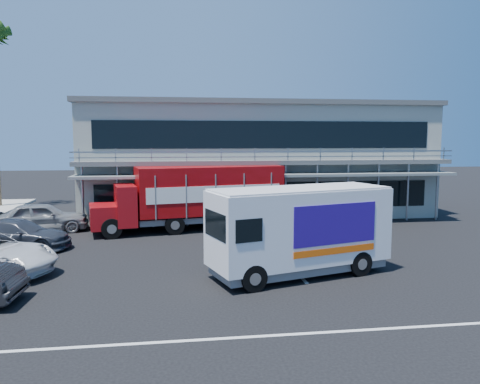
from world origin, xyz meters
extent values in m
plane|color=black|center=(0.00, 0.00, 0.00)|extent=(120.00, 120.00, 0.00)
cube|color=#999F92|center=(3.00, 15.00, 3.50)|extent=(22.00, 10.00, 7.00)
cube|color=#515454|center=(3.00, 15.00, 7.15)|extent=(22.40, 10.40, 0.30)
cube|color=#515454|center=(3.00, 9.40, 3.60)|extent=(22.00, 1.20, 0.25)
cube|color=gray|center=(3.00, 8.85, 4.10)|extent=(22.00, 0.08, 0.90)
cube|color=slate|center=(3.00, 9.10, 2.90)|extent=(22.00, 1.80, 0.15)
cube|color=black|center=(3.00, 9.98, 1.60)|extent=(20.00, 0.06, 1.60)
cube|color=black|center=(3.00, 9.98, 5.20)|extent=(20.00, 0.06, 1.60)
cube|color=#9C0C11|center=(-6.10, 7.43, 0.99)|extent=(1.79, 2.45, 1.19)
cube|color=#9C0C11|center=(-5.03, 7.63, 1.54)|extent=(1.44, 2.62, 2.08)
cube|color=black|center=(-5.03, 7.63, 2.13)|extent=(0.45, 2.08, 0.69)
cube|color=#9E090E|center=(-0.56, 8.50, 2.18)|extent=(8.25, 3.94, 2.58)
cube|color=slate|center=(-0.56, 8.50, 0.64)|extent=(8.18, 3.57, 0.30)
cube|color=white|center=(-0.32, 7.27, 2.08)|extent=(7.17, 1.42, 0.84)
cube|color=white|center=(-0.80, 9.73, 2.08)|extent=(7.17, 1.42, 0.84)
cylinder|color=black|center=(-5.60, 6.41, 0.52)|extent=(1.07, 0.47, 1.03)
cylinder|color=black|center=(-6.02, 8.55, 0.52)|extent=(1.07, 0.47, 1.03)
cylinder|color=black|center=(-2.49, 7.02, 0.52)|extent=(1.07, 0.47, 1.03)
cylinder|color=black|center=(-2.91, 9.16, 0.52)|extent=(1.07, 0.47, 1.03)
cylinder|color=black|center=(2.18, 7.92, 0.52)|extent=(1.07, 0.47, 1.03)
cylinder|color=black|center=(1.76, 10.06, 0.52)|extent=(1.07, 0.47, 1.03)
cube|color=white|center=(2.00, -0.91, 1.83)|extent=(6.96, 4.04, 2.63)
cube|color=slate|center=(2.00, -0.91, 0.38)|extent=(6.64, 3.75, 0.33)
cube|color=black|center=(-1.14, -1.84, 2.12)|extent=(0.58, 1.79, 0.89)
cube|color=white|center=(2.00, -0.91, 3.18)|extent=(6.82, 3.96, 0.08)
cube|color=#280E7E|center=(3.05, -1.79, 2.02)|extent=(3.26, 0.99, 1.41)
cube|color=#280E7E|center=(2.40, 0.40, 2.02)|extent=(3.26, 0.99, 1.41)
cube|color=#F2590C|center=(3.05, -1.80, 1.08)|extent=(3.25, 0.98, 0.24)
cylinder|color=black|center=(0.03, -2.54, 0.45)|extent=(0.95, 0.53, 0.90)
cylinder|color=black|center=(-0.54, -0.62, 0.45)|extent=(0.95, 0.53, 0.90)
cylinder|color=black|center=(4.18, -1.31, 0.45)|extent=(0.95, 0.53, 0.90)
cylinder|color=black|center=(3.61, 0.61, 0.45)|extent=(0.95, 0.53, 0.90)
imported|color=#2B303A|center=(-9.50, 4.70, 0.68)|extent=(4.93, 2.62, 1.36)
imported|color=gray|center=(-9.50, 8.77, 0.80)|extent=(4.94, 2.63, 1.60)
camera|label=1|loc=(-2.49, -17.13, 4.97)|focal=35.00mm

